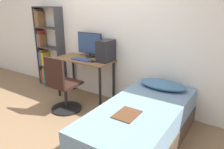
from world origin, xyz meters
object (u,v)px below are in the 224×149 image
object	(u,v)px
bookshelf	(47,49)
bed	(141,125)
pc_tower	(106,51)
office_chair	(63,90)
monitor	(90,44)
keyboard	(82,60)

from	to	relation	value
bookshelf	bed	bearing A→B (deg)	-17.84
pc_tower	bookshelf	bearing A→B (deg)	177.43
bed	bookshelf	bearing A→B (deg)	162.16
office_chair	pc_tower	bearing A→B (deg)	59.65
bookshelf	monitor	xyz separation A→B (m)	(1.15, 0.01, 0.23)
monitor	keyboard	world-z (taller)	monitor
bed	keyboard	bearing A→B (deg)	157.49
office_chair	bed	size ratio (longest dim) A/B	0.49
office_chair	bed	world-z (taller)	office_chair
office_chair	pc_tower	size ratio (longest dim) A/B	2.57
office_chair	monitor	distance (m)	0.98
bookshelf	pc_tower	size ratio (longest dim) A/B	4.53
office_chair	monitor	world-z (taller)	monitor
bed	pc_tower	world-z (taller)	pc_tower
keyboard	pc_tower	world-z (taller)	pc_tower
bookshelf	pc_tower	bearing A→B (deg)	-2.57
bookshelf	monitor	size ratio (longest dim) A/B	3.08
bookshelf	pc_tower	world-z (taller)	bookshelf
bookshelf	office_chair	xyz separation A→B (m)	(1.18, -0.74, -0.40)
bed	pc_tower	size ratio (longest dim) A/B	5.29
bed	pc_tower	distance (m)	1.48
monitor	office_chair	bearing A→B (deg)	-88.16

